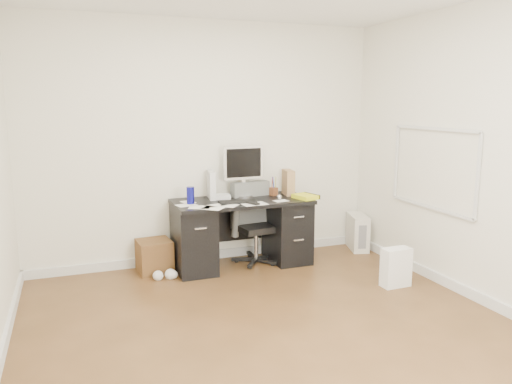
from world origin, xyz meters
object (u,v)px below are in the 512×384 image
Objects in this scene: wicker_basket at (154,256)px; keyboard at (238,202)px; lcd_monitor at (243,171)px; pc_tower at (358,232)px; desk at (242,231)px; office_chair at (256,223)px.

keyboard is at bearing -17.12° from wicker_basket.
pc_tower is at bearing -5.89° from lcd_monitor.
pc_tower is 1.25× the size of wicker_basket.
lcd_monitor is 1.47× the size of keyboard.
desk is at bearing -116.48° from lcd_monitor.
wicker_basket is (-2.51, 0.04, -0.04)m from pc_tower.
desk is 1.56m from pc_tower.
lcd_monitor reaches higher than keyboard.
keyboard reaches higher than wicker_basket.
wicker_basket is at bearing -179.46° from lcd_monitor.
desk is 0.67m from lcd_monitor.
pc_tower is at bearing 3.00° from desk.
lcd_monitor reaches higher than wicker_basket.
pc_tower is at bearing -0.98° from wicker_basket.
keyboard is at bearing -154.41° from office_chair.
wicker_basket is at bearing 165.57° from keyboard.
desk reaches higher than pc_tower.
lcd_monitor is 0.64× the size of office_chair.
office_chair is at bearing -54.16° from lcd_monitor.
lcd_monitor reaches higher than pc_tower.
office_chair is 1.18m from wicker_basket.
desk is at bearing -160.07° from pc_tower.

